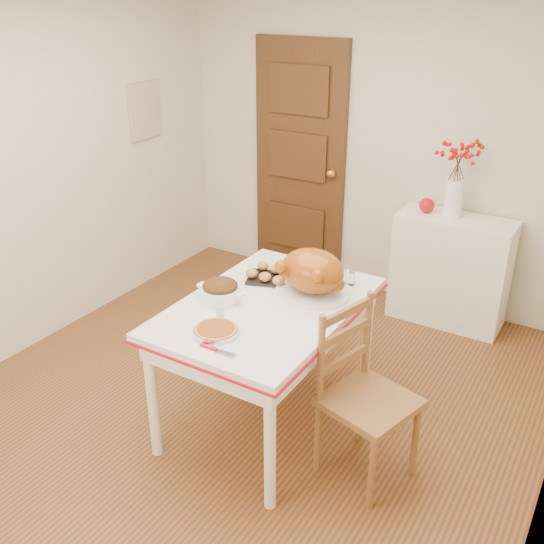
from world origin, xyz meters
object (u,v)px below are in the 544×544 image
Objects in this scene: kitchen_table at (268,364)px; chair_oak at (370,398)px; sideboard at (450,270)px; pumpkin_pie at (216,330)px; turkey_platter at (312,273)px.

kitchen_table is 0.70m from chair_oak.
sideboard is 1.88m from kitchen_table.
sideboard is 0.88× the size of chair_oak.
pumpkin_pie is (-0.06, -0.41, 0.43)m from kitchen_table.
kitchen_table is 0.61m from turkey_platter.
turkey_platter is at bearing 55.08° from kitchen_table.
kitchen_table is (-0.55, -1.80, -0.03)m from sideboard.
sideboard is at bearing 90.34° from turkey_platter.
sideboard is at bearing 19.71° from chair_oak.
kitchen_table is 3.04× the size of turkey_platter.
chair_oak reaches higher than sideboard.
turkey_platter is (0.16, 0.23, 0.54)m from kitchen_table.
kitchen_table is 1.37× the size of chair_oak.
pumpkin_pie is at bearing -94.22° from turkey_platter.
pumpkin_pie is (-0.75, -0.31, 0.34)m from chair_oak.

